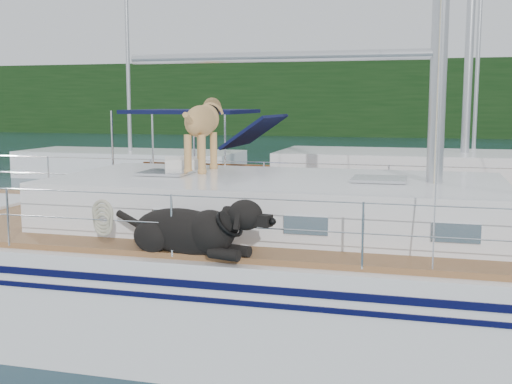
% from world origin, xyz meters
% --- Properties ---
extents(ground, '(120.00, 120.00, 0.00)m').
position_xyz_m(ground, '(0.00, 0.00, 0.00)').
color(ground, black).
rests_on(ground, ground).
extents(tree_line, '(90.00, 3.00, 6.00)m').
position_xyz_m(tree_line, '(0.00, 45.00, 3.00)').
color(tree_line, black).
rests_on(tree_line, ground).
extents(shore_bank, '(92.00, 1.00, 1.20)m').
position_xyz_m(shore_bank, '(0.00, 46.20, 0.60)').
color(shore_bank, '#595147').
rests_on(shore_bank, ground).
extents(main_sailboat, '(12.00, 3.95, 14.01)m').
position_xyz_m(main_sailboat, '(0.09, -0.00, 0.68)').
color(main_sailboat, white).
rests_on(main_sailboat, ground).
extents(neighbor_sailboat, '(11.00, 3.50, 13.30)m').
position_xyz_m(neighbor_sailboat, '(0.90, 5.71, 0.63)').
color(neighbor_sailboat, white).
rests_on(neighbor_sailboat, ground).
extents(bg_boat_west, '(8.00, 3.00, 11.65)m').
position_xyz_m(bg_boat_west, '(-8.00, 14.00, 0.45)').
color(bg_boat_west, white).
rests_on(bg_boat_west, ground).
extents(bg_boat_center, '(7.20, 3.00, 11.65)m').
position_xyz_m(bg_boat_center, '(4.00, 16.00, 0.45)').
color(bg_boat_center, white).
rests_on(bg_boat_center, ground).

